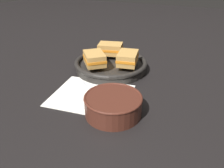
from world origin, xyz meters
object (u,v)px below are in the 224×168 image
sandwich_near_left (94,59)px  spoon (96,95)px  sandwich_far_left (110,49)px  soup_bowl (113,104)px  sandwich_near_right (128,58)px  skillet (111,65)px

sandwich_near_left → spoon: bearing=-59.8°
spoon → sandwich_near_left: sandwich_near_left is taller
sandwich_far_left → soup_bowl: bearing=-63.4°
sandwich_near_right → skillet: bearing=176.9°
skillet → sandwich_far_left: 0.09m
sandwich_far_left → skillet: bearing=-63.1°
skillet → sandwich_far_left: size_ratio=2.51×
soup_bowl → sandwich_far_left: (-0.17, 0.34, 0.03)m
sandwich_far_left → sandwich_near_right: bearing=-33.1°
sandwich_near_right → sandwich_far_left: 0.13m
spoon → sandwich_near_right: (0.02, 0.21, 0.06)m
skillet → sandwich_near_right: bearing=-3.1°
spoon → sandwich_near_right: sandwich_near_right is taller
skillet → sandwich_near_right: sandwich_near_right is taller
skillet → sandwich_far_left: bearing=116.9°
sandwich_near_left → sandwich_far_left: bearing=86.9°
spoon → sandwich_far_left: sandwich_far_left is taller
sandwich_near_left → sandwich_near_right: (0.12, 0.06, 0.00)m
spoon → sandwich_far_left: (-0.08, 0.28, 0.06)m
skillet → sandwich_far_left: (-0.03, 0.07, 0.04)m
soup_bowl → sandwich_near_right: bearing=103.1°
sandwich_near_left → sandwich_far_left: size_ratio=1.06×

